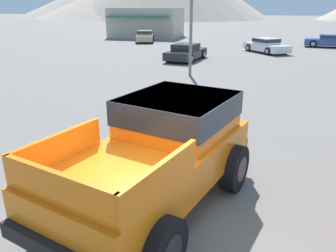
{
  "coord_description": "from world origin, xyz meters",
  "views": [
    {
      "loc": [
        1.35,
        -4.77,
        3.58
      ],
      "look_at": [
        -0.28,
        1.32,
        1.29
      ],
      "focal_mm": 35.0,
      "sensor_mm": 36.0,
      "label": 1
    }
  ],
  "objects": [
    {
      "name": "traffic_light_main",
      "position": [
        -2.13,
        11.69,
        3.74
      ],
      "size": [
        0.38,
        3.24,
        5.37
      ],
      "rotation": [
        0.0,
        0.0,
        4.71
      ],
      "color": "slate",
      "rests_on": "ground_plane"
    },
    {
      "name": "parked_car_tan",
      "position": [
        -10.48,
        29.89,
        0.63
      ],
      "size": [
        2.81,
        4.46,
        1.23
      ],
      "rotation": [
        0.0,
        0.0,
        0.28
      ],
      "color": "tan",
      "rests_on": "ground_plane"
    },
    {
      "name": "orange_pickup_truck",
      "position": [
        -0.19,
        0.6,
        1.12
      ],
      "size": [
        3.35,
        5.15,
        1.97
      ],
      "rotation": [
        0.0,
        0.0,
        -0.28
      ],
      "color": "orange",
      "rests_on": "ground_plane"
    },
    {
      "name": "ground_plane",
      "position": [
        0.0,
        0.0,
        0.0
      ],
      "size": [
        320.0,
        320.0,
        0.0
      ],
      "primitive_type": "plane",
      "color": "slate"
    },
    {
      "name": "storefront_building",
      "position": [
        -12.39,
        36.24,
        1.76
      ],
      "size": [
        8.34,
        6.81,
        3.5
      ],
      "color": "#BCB2A3",
      "rests_on": "ground_plane"
    },
    {
      "name": "parked_car_dark",
      "position": [
        -3.52,
        18.46,
        0.59
      ],
      "size": [
        2.42,
        4.48,
        1.15
      ],
      "rotation": [
        0.0,
        0.0,
        6.12
      ],
      "color": "#232328",
      "rests_on": "ground_plane"
    },
    {
      "name": "parked_car_white",
      "position": [
        2.08,
        24.19,
        0.6
      ],
      "size": [
        3.9,
        4.37,
        1.17
      ],
      "rotation": [
        0.0,
        0.0,
        3.79
      ],
      "color": "white",
      "rests_on": "ground_plane"
    },
    {
      "name": "parked_car_blue",
      "position": [
        7.78,
        29.77,
        0.6
      ],
      "size": [
        4.26,
        2.2,
        1.15
      ],
      "rotation": [
        0.0,
        0.0,
        1.46
      ],
      "color": "#334C9E",
      "rests_on": "ground_plane"
    }
  ]
}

